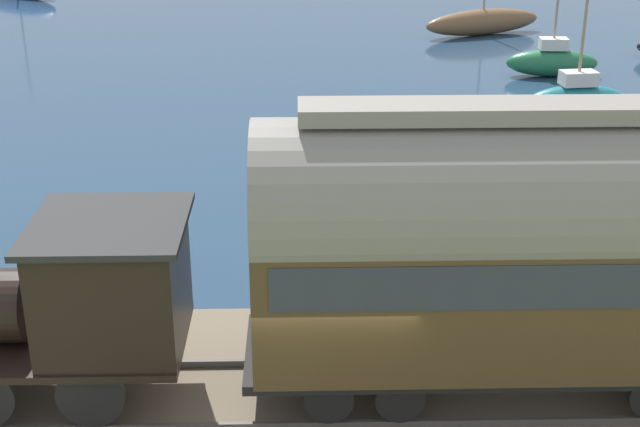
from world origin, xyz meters
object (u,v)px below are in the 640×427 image
at_px(sailboat_green, 552,61).
at_px(rowboat_far_out, 497,226).
at_px(rowboat_off_pier, 133,260).
at_px(steam_locomotive, 29,300).
at_px(sailboat_brown, 483,22).
at_px(passenger_coach, 526,241).
at_px(sailboat_teal, 576,105).

distance_m(sailboat_green, rowboat_far_out, 16.44).
relative_size(rowboat_off_pier, rowboat_far_out, 1.14).
xyz_separation_m(steam_locomotive, sailboat_brown, (31.20, -13.14, -1.54)).
distance_m(rowboat_off_pier, rowboat_far_out, 8.52).
distance_m(passenger_coach, sailboat_green, 23.84).
xyz_separation_m(sailboat_brown, rowboat_far_out, (-23.98, 4.29, -0.45)).
relative_size(sailboat_green, rowboat_off_pier, 2.62).
bearing_deg(passenger_coach, sailboat_green, -16.46).
relative_size(sailboat_brown, rowboat_off_pier, 3.27).
relative_size(steam_locomotive, rowboat_far_out, 3.32).
distance_m(sailboat_brown, sailboat_green, 8.53).
xyz_separation_m(steam_locomotive, sailboat_teal, (15.69, -13.14, -1.39)).
bearing_deg(rowboat_far_out, rowboat_off_pier, 108.24).
bearing_deg(sailboat_teal, rowboat_off_pier, 122.58).
distance_m(sailboat_teal, sailboat_brown, 15.51).
bearing_deg(steam_locomotive, passenger_coach, -90.00).
bearing_deg(sailboat_green, rowboat_far_out, 164.59).
height_order(steam_locomotive, rowboat_far_out, steam_locomotive).
bearing_deg(rowboat_off_pier, steam_locomotive, 130.33).
relative_size(steam_locomotive, sailboat_brown, 0.89).
xyz_separation_m(passenger_coach, sailboat_green, (22.74, -6.72, -2.45)).
xyz_separation_m(sailboat_green, rowboat_far_out, (-15.52, 5.41, -0.43)).
relative_size(passenger_coach, sailboat_brown, 1.17).
distance_m(sailboat_brown, rowboat_off_pier, 28.72).
height_order(sailboat_teal, sailboat_green, sailboat_teal).
distance_m(passenger_coach, sailboat_brown, 31.79).
relative_size(sailboat_green, rowboat_far_out, 2.99).
bearing_deg(steam_locomotive, sailboat_teal, -39.93).
distance_m(steam_locomotive, sailboat_green, 26.89).
bearing_deg(rowboat_off_pier, passenger_coach, -171.70).
bearing_deg(rowboat_far_out, steam_locomotive, 135.12).
xyz_separation_m(steam_locomotive, rowboat_off_pier, (5.40, -0.53, -1.91)).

